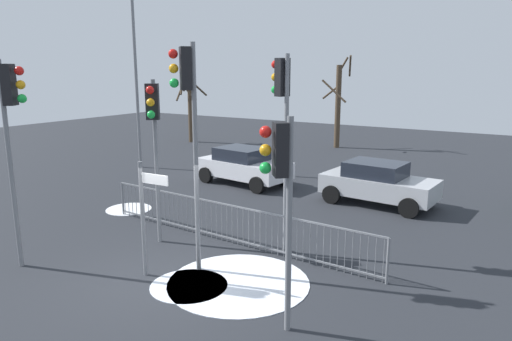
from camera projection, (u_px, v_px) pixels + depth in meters
The scene contains 16 objects.
ground_plane at pixel (160, 281), 10.32m from camera, with size 60.00×60.00×0.00m, color #26282D.
traffic_light_foreground_left at pixel (281, 178), 7.78m from camera, with size 0.48×0.46×3.84m.
traffic_light_rear_right at pixel (154, 126), 11.86m from camera, with size 0.43×0.50×4.33m.
traffic_light_rear_left at pixel (11, 118), 10.38m from camera, with size 0.49×0.44×4.79m.
traffic_light_mid_right at pixel (188, 108), 10.07m from camera, with size 0.46×0.47×5.14m.
traffic_light_mid_left at pixel (283, 110), 11.28m from camera, with size 0.55×0.37×4.93m.
direction_sign_post at pixel (145, 213), 10.27m from camera, with size 0.79×0.10×2.63m.
pedestrian_guard_railing at pixel (230, 223), 12.48m from camera, with size 8.70×0.57×1.07m.
car_white_trailing at pixel (244, 165), 18.91m from camera, with size 3.99×2.33×1.47m.
car_silver_near at pixel (378, 183), 16.02m from camera, with size 3.93×2.20×1.47m.
street_lamp at pixel (135, 65), 21.19m from camera, with size 0.36×0.36×7.93m.
bare_tree_left at pixel (338, 103), 27.24m from camera, with size 1.74×1.67×5.34m.
bare_tree_centre at pixel (190, 107), 29.44m from camera, with size 1.68×1.64×4.26m.
snow_patch_kerb at pixel (189, 286), 10.08m from camera, with size 1.67×1.67×0.01m, color silver.
snow_patch_island at pixel (129, 209), 15.56m from camera, with size 1.49×1.49×0.01m, color white.
snow_patch_verge at pixel (239, 282), 10.24m from camera, with size 3.12×3.12×0.01m, color white.
Camera 1 is at (6.82, -7.03, 4.59)m, focal length 32.80 mm.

